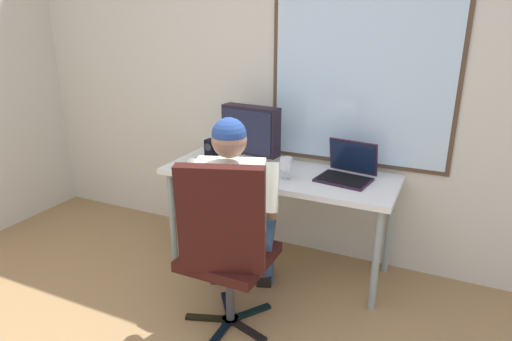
# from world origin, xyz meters

# --- Properties ---
(wall_rear) EXTENTS (4.81, 0.08, 2.78)m
(wall_rear) POSITION_xyz_m (0.02, 2.14, 1.39)
(wall_rear) COLOR beige
(wall_rear) RESTS_ON ground
(desk) EXTENTS (1.62, 0.61, 0.73)m
(desk) POSITION_xyz_m (0.03, 1.78, 0.66)
(desk) COLOR gray
(desk) RESTS_ON ground
(office_chair) EXTENTS (0.57, 0.56, 1.07)m
(office_chair) POSITION_xyz_m (0.06, 0.94, 0.60)
(office_chair) COLOR black
(office_chair) RESTS_ON ground
(person_seated) EXTENTS (0.65, 0.80, 1.25)m
(person_seated) POSITION_xyz_m (-0.01, 1.19, 0.66)
(person_seated) COLOR #2F4969
(person_seated) RESTS_ON ground
(crt_monitor) EXTENTS (0.43, 0.20, 0.43)m
(crt_monitor) POSITION_xyz_m (-0.21, 1.83, 0.98)
(crt_monitor) COLOR beige
(crt_monitor) RESTS_ON desk
(laptop) EXTENTS (0.38, 0.34, 0.25)m
(laptop) POSITION_xyz_m (0.49, 1.86, 0.79)
(laptop) COLOR #27172B
(laptop) RESTS_ON desk
(wine_glass) EXTENTS (0.08, 0.08, 0.15)m
(wine_glass) POSITION_xyz_m (0.13, 1.66, 0.83)
(wine_glass) COLOR silver
(wine_glass) RESTS_ON desk
(desk_speaker) EXTENTS (0.09, 0.09, 0.14)m
(desk_speaker) POSITION_xyz_m (-0.57, 1.87, 0.80)
(desk_speaker) COLOR black
(desk_speaker) RESTS_ON desk
(cd_case) EXTENTS (0.16, 0.15, 0.01)m
(cd_case) POSITION_xyz_m (-0.55, 1.68, 0.74)
(cd_case) COLOR teal
(cd_case) RESTS_ON desk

